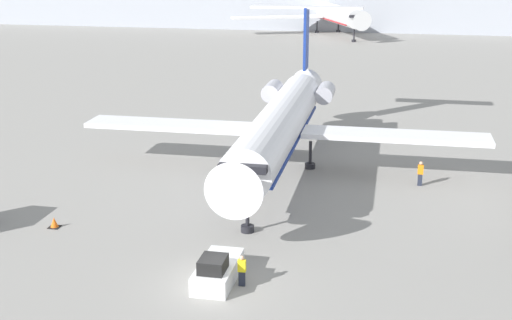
# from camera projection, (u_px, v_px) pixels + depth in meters

# --- Properties ---
(ground_plane) EXTENTS (600.00, 600.00, 0.00)m
(ground_plane) POSITION_uv_depth(u_px,v_px,m) (216.00, 289.00, 35.58)
(ground_plane) COLOR gray
(airplane_main) EXTENTS (30.70, 31.34, 11.21)m
(airplane_main) POSITION_uv_depth(u_px,v_px,m) (281.00, 122.00, 53.26)
(airplane_main) COLOR white
(airplane_main) RESTS_ON ground
(pushback_tug) EXTENTS (1.83, 4.30, 1.67)m
(pushback_tug) POSITION_uv_depth(u_px,v_px,m) (218.00, 270.00, 36.31)
(pushback_tug) COLOR silver
(pushback_tug) RESTS_ON ground
(worker_near_tug) EXTENTS (0.40, 0.24, 1.63)m
(worker_near_tug) POSITION_uv_depth(u_px,v_px,m) (242.00, 270.00, 35.74)
(worker_near_tug) COLOR #232838
(worker_near_tug) RESTS_ON ground
(worker_by_wing) EXTENTS (0.40, 0.25, 1.80)m
(worker_by_wing) POSITION_uv_depth(u_px,v_px,m) (420.00, 173.00, 50.71)
(worker_by_wing) COLOR #232838
(worker_by_wing) RESTS_ON ground
(traffic_cone_left) EXTENTS (0.67, 0.67, 0.64)m
(traffic_cone_left) POSITION_uv_depth(u_px,v_px,m) (54.00, 223.00, 43.33)
(traffic_cone_left) COLOR black
(traffic_cone_left) RESTS_ON ground
(airplane_parked_far_left) EXTENTS (36.40, 33.28, 10.84)m
(airplane_parked_far_left) POSITION_uv_depth(u_px,v_px,m) (330.00, 12.00, 138.71)
(airplane_parked_far_left) COLOR white
(airplane_parked_far_left) RESTS_ON ground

